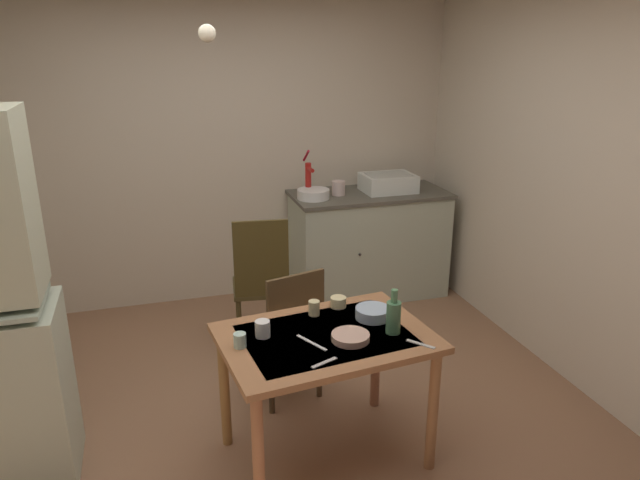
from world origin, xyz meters
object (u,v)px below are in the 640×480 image
Objects in this scene: chair_far_side at (287,329)px; teacup_mint at (314,308)px; hand_pump at (308,176)px; chair_by_counter at (261,282)px; mixing_bowl_counter at (313,194)px; glass_bottle at (393,316)px; serving_bowl_wide at (373,313)px; sink_basin at (388,183)px; dining_table at (326,353)px.

teacup_mint is (0.07, -0.37, 0.30)m from chair_far_side.
hand_pump reaches higher than chair_by_counter.
glass_bottle is at bearing -94.52° from mixing_bowl_counter.
teacup_mint is at bearing 156.33° from serving_bowl_wide.
sink_basin is 1.83× the size of glass_bottle.
dining_table is 0.28m from teacup_mint.
chair_far_side is at bearing -110.88° from hand_pump.
mixing_bowl_counter is at bearing 73.89° from teacup_mint.
hand_pump is 2.15m from dining_table.
chair_far_side is 0.86× the size of chair_by_counter.
hand_pump reaches higher than serving_bowl_wide.
sink_basin is 1.94m from chair_far_side.
serving_bowl_wide is (0.39, -1.16, 0.24)m from chair_by_counter.
chair_far_side is 0.48m from teacup_mint.
chair_far_side is 10.76× the size of teacup_mint.
chair_by_counter reaches higher than glass_bottle.
teacup_mint is (-1.18, -1.75, -0.23)m from sink_basin.
dining_table is (-0.50, -1.94, -0.33)m from mixing_bowl_counter.
sink_basin is at bearing 29.52° from chair_by_counter.
mixing_bowl_counter is 0.30× the size of chair_far_side.
chair_far_side is 0.87m from glass_bottle.
chair_by_counter is 12.44× the size of teacup_mint.
sink_basin is at bearing 59.23° from dining_table.
hand_pump reaches higher than sink_basin.
teacup_mint is at bearing 88.21° from dining_table.
sink_basin is at bearing 67.73° from glass_bottle.
mixing_bowl_counter is 1.78m from teacup_mint.
glass_bottle is at bearing -12.52° from dining_table.
teacup_mint is at bearing 136.39° from glass_bottle.
sink_basin reaches higher than mixing_bowl_counter.
serving_bowl_wide is 0.78× the size of glass_bottle.
teacup_mint is at bearing -79.30° from chair_far_side.
sink_basin is 5.35× the size of teacup_mint.
hand_pump reaches higher than teacup_mint.
dining_table is at bearing -91.79° from teacup_mint.
glass_bottle reaches higher than chair_far_side.
chair_by_counter is at bearing -131.17° from mixing_bowl_counter.
teacup_mint is 0.34× the size of glass_bottle.
glass_bottle is at bearing -78.58° from serving_bowl_wide.
serving_bowl_wide is at bearing -96.15° from mixing_bowl_counter.
glass_bottle is (0.34, -0.08, 0.20)m from dining_table.
hand_pump is at bearing 76.62° from dining_table.
mixing_bowl_counter is 1.85m from serving_bowl_wide.
serving_bowl_wide is at bearing -115.19° from sink_basin.
hand_pump is 2.07× the size of serving_bowl_wide.
glass_bottle is at bearing -43.61° from teacup_mint.
glass_bottle reaches higher than dining_table.
teacup_mint is at bearing -84.67° from chair_by_counter.
chair_far_side is at bearing -112.76° from mixing_bowl_counter.
hand_pump is 1.65m from chair_far_side.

